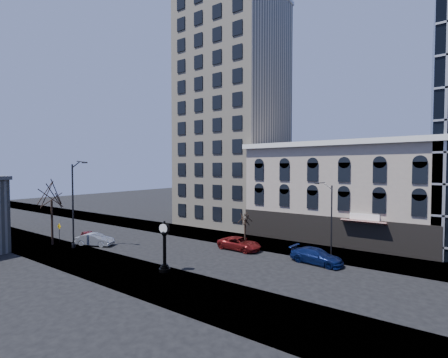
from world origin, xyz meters
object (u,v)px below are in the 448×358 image
Objects in this scene: street_clock at (165,249)px; street_lamp_near at (77,181)px; car_near_b at (95,240)px; car_near_a at (88,237)px; warning_sign at (59,229)px.

street_clock is 14.85m from street_lamp_near.
street_lamp_near reaches higher than car_near_b.
car_near_b is (0.08, 2.02, -7.06)m from street_lamp_near.
street_clock is 0.44× the size of street_lamp_near.
warning_sign is at bearing 161.26° from car_near_a.
warning_sign is 4.93m from car_near_b.
street_clock is 16.07m from car_near_a.
street_lamp_near is 2.51× the size of car_near_a.
street_lamp_near reaches higher than street_clock.
street_clock reaches higher than car_near_a.
street_clock is at bearing 0.90° from warning_sign.
car_near_b is at bearing 157.95° from street_clock.
car_near_a is (-15.81, 2.51, -1.46)m from street_clock.
street_clock is 13.88m from car_near_b.
street_lamp_near is 2.32× the size of car_near_b.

